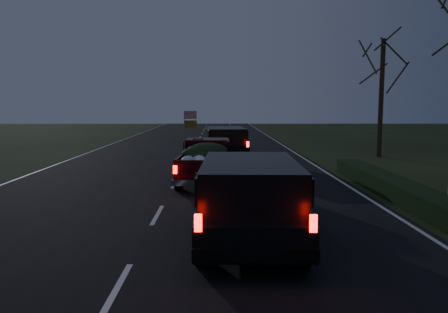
# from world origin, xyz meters

# --- Properties ---
(ground) EXTENTS (120.00, 120.00, 0.00)m
(ground) POSITION_xyz_m (0.00, 0.00, 0.00)
(ground) COLOR black
(ground) RESTS_ON ground
(road_asphalt) EXTENTS (14.00, 120.00, 0.02)m
(road_asphalt) POSITION_xyz_m (0.00, 0.00, 0.01)
(road_asphalt) COLOR black
(road_asphalt) RESTS_ON ground
(hedge_row) EXTENTS (1.00, 10.00, 0.60)m
(hedge_row) POSITION_xyz_m (7.80, 3.00, 0.30)
(hedge_row) COLOR black
(hedge_row) RESTS_ON ground
(bare_tree_far) EXTENTS (3.60, 3.60, 7.00)m
(bare_tree_far) POSITION_xyz_m (11.50, 14.00, 5.23)
(bare_tree_far) COLOR black
(bare_tree_far) RESTS_ON ground
(pickup_truck) EXTENTS (2.14, 5.02, 2.58)m
(pickup_truck) POSITION_xyz_m (1.23, 5.31, 0.97)
(pickup_truck) COLOR #320608
(pickup_truck) RESTS_ON ground
(lead_suv) EXTENTS (2.45, 5.30, 1.49)m
(lead_suv) POSITION_xyz_m (2.18, 12.90, 1.13)
(lead_suv) COLOR black
(lead_suv) RESTS_ON ground
(rear_suv) EXTENTS (2.51, 5.37, 1.53)m
(rear_suv) POSITION_xyz_m (2.46, -2.35, 1.15)
(rear_suv) COLOR black
(rear_suv) RESTS_ON ground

